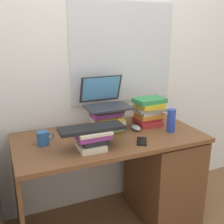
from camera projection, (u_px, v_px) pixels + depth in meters
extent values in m
plane|color=brown|center=(110.00, 223.00, 2.23)|extent=(6.00, 6.00, 0.00)
cube|color=white|center=(90.00, 55.00, 2.18)|extent=(6.00, 0.05, 2.60)
cube|color=silver|center=(123.00, 53.00, 2.25)|extent=(0.90, 0.01, 0.80)
cube|color=brown|center=(109.00, 138.00, 2.01)|extent=(1.35, 0.68, 0.03)
cube|color=brown|center=(19.00, 204.00, 1.87)|extent=(0.02, 0.62, 0.73)
cube|color=brown|center=(181.00, 167.00, 2.37)|extent=(0.02, 0.62, 0.73)
cube|color=brown|center=(162.00, 174.00, 2.26)|extent=(0.41, 0.57, 0.69)
cube|color=yellow|center=(109.00, 129.00, 2.11)|extent=(0.17, 0.15, 0.02)
cube|color=teal|center=(109.00, 126.00, 2.10)|extent=(0.20, 0.20, 0.03)
cube|color=beige|center=(108.00, 122.00, 2.10)|extent=(0.22, 0.18, 0.04)
cube|color=yellow|center=(108.00, 118.00, 2.09)|extent=(0.18, 0.20, 0.02)
cube|color=#8C338C|center=(107.00, 114.00, 2.08)|extent=(0.24, 0.14, 0.04)
cube|color=black|center=(109.00, 110.00, 2.07)|extent=(0.22, 0.17, 0.03)
cube|color=beige|center=(91.00, 146.00, 1.79)|extent=(0.17, 0.19, 0.04)
cube|color=black|center=(94.00, 140.00, 1.79)|extent=(0.17, 0.15, 0.04)
cube|color=#8C338C|center=(93.00, 136.00, 1.77)|extent=(0.22, 0.16, 0.03)
cube|color=beige|center=(93.00, 131.00, 1.78)|extent=(0.22, 0.19, 0.02)
cube|color=#B22D33|center=(148.00, 122.00, 2.24)|extent=(0.19, 0.19, 0.04)
cube|color=#B22D33|center=(147.00, 119.00, 2.23)|extent=(0.22, 0.16, 0.02)
cube|color=orange|center=(149.00, 115.00, 2.22)|extent=(0.20, 0.16, 0.03)
cube|color=beige|center=(147.00, 111.00, 2.22)|extent=(0.17, 0.18, 0.03)
cube|color=gray|center=(149.00, 109.00, 2.20)|extent=(0.24, 0.20, 0.02)
cube|color=yellow|center=(149.00, 105.00, 2.19)|extent=(0.19, 0.19, 0.04)
cube|color=#338C4C|center=(150.00, 100.00, 2.18)|extent=(0.25, 0.18, 0.04)
cube|color=#2D2D33|center=(108.00, 107.00, 2.06)|extent=(0.33, 0.23, 0.01)
cube|color=#2D2D33|center=(101.00, 89.00, 2.16)|extent=(0.33, 0.08, 0.21)
cube|color=#59A5E5|center=(101.00, 89.00, 2.15)|extent=(0.30, 0.07, 0.18)
cube|color=black|center=(92.00, 128.00, 1.77)|extent=(0.42, 0.15, 0.02)
ellipsoid|color=#A5A8AD|center=(136.00, 128.00, 2.12)|extent=(0.06, 0.10, 0.04)
cylinder|color=#265999|center=(43.00, 138.00, 1.85)|extent=(0.08, 0.08, 0.09)
torus|color=#265999|center=(50.00, 136.00, 1.86)|extent=(0.05, 0.01, 0.05)
cylinder|color=#263FA5|center=(171.00, 120.00, 2.07)|extent=(0.06, 0.06, 0.17)
cube|color=black|center=(142.00, 141.00, 1.90)|extent=(0.12, 0.15, 0.01)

